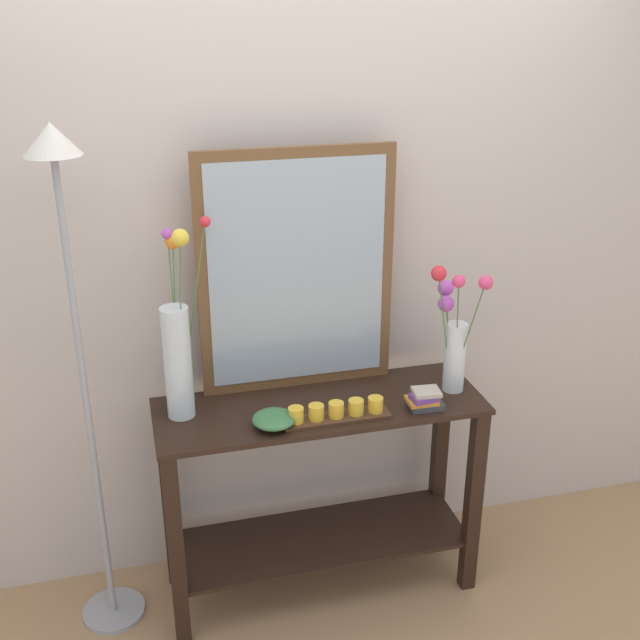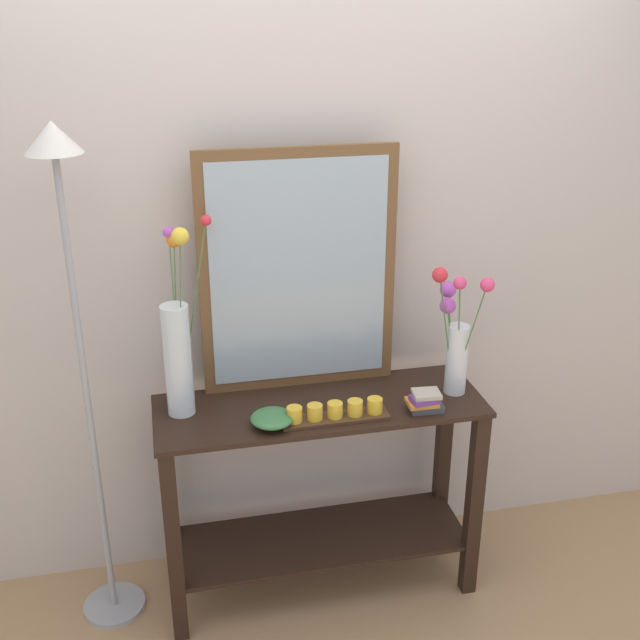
% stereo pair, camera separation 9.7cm
% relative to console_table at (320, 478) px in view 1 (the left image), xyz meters
% --- Properties ---
extents(ground_plane, '(7.00, 6.00, 0.02)m').
position_rel_console_table_xyz_m(ground_plane, '(0.00, 0.00, -0.52)').
color(ground_plane, '#A87F56').
extents(wall_back, '(6.40, 0.08, 2.70)m').
position_rel_console_table_xyz_m(wall_back, '(0.00, 0.33, 0.84)').
color(wall_back, beige).
rests_on(wall_back, ground).
extents(console_table, '(1.23, 0.42, 0.84)m').
position_rel_console_table_xyz_m(console_table, '(0.00, 0.00, 0.00)').
color(console_table, black).
rests_on(console_table, ground).
extents(mirror_leaning, '(0.74, 0.03, 0.92)m').
position_rel_console_table_xyz_m(mirror_leaning, '(-0.04, 0.18, 0.79)').
color(mirror_leaning, brown).
rests_on(mirror_leaning, console_table).
extents(tall_vase_left, '(0.20, 0.16, 0.72)m').
position_rel_console_table_xyz_m(tall_vase_left, '(-0.50, 0.05, 0.59)').
color(tall_vase_left, silver).
rests_on(tall_vase_left, console_table).
extents(vase_right, '(0.21, 0.21, 0.52)m').
position_rel_console_table_xyz_m(vase_right, '(0.51, -0.02, 0.56)').
color(vase_right, silver).
rests_on(vase_right, console_table).
extents(candle_tray, '(0.39, 0.09, 0.07)m').
position_rel_console_table_xyz_m(candle_tray, '(0.03, -0.12, 0.36)').
color(candle_tray, '#472D1C').
rests_on(candle_tray, console_table).
extents(decorative_bowl, '(0.16, 0.16, 0.05)m').
position_rel_console_table_xyz_m(decorative_bowl, '(-0.20, -0.12, 0.36)').
color(decorative_bowl, '#38703D').
rests_on(decorative_bowl, console_table).
extents(book_stack, '(0.13, 0.09, 0.07)m').
position_rel_console_table_xyz_m(book_stack, '(0.36, -0.13, 0.37)').
color(book_stack, '#424247').
rests_on(book_stack, console_table).
extents(floor_lamp, '(0.24, 0.24, 1.90)m').
position_rel_console_table_xyz_m(floor_lamp, '(-0.83, 0.04, 0.77)').
color(floor_lamp, '#9E9EA3').
rests_on(floor_lamp, ground).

